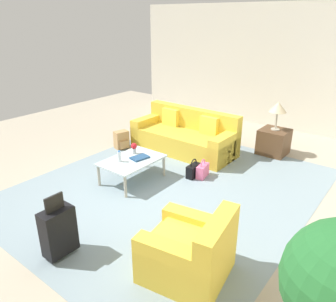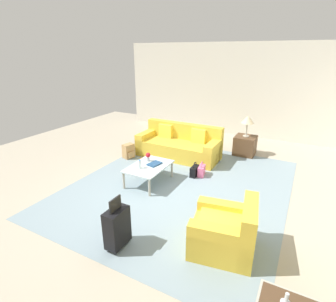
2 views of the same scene
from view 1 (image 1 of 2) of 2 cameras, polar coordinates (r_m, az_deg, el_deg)
name	(u,v)px [view 1 (image 1 of 2)]	position (r m, az deg, el deg)	size (l,w,h in m)	color
ground_plane	(138,198)	(5.44, -5.26, -8.16)	(12.00, 12.00, 0.00)	#A89E89
wall_left	(270,67)	(9.12, 17.28, 13.80)	(0.12, 8.00, 3.10)	beige
area_rug	(170,188)	(5.72, 0.34, -6.38)	(5.20, 4.40, 0.01)	gray
couch	(186,137)	(7.21, 3.12, 2.45)	(0.95, 2.27, 0.90)	gold
armchair	(192,255)	(3.84, 4.17, -17.54)	(0.98, 1.02, 0.83)	gold
coffee_table	(132,162)	(5.84, -6.30, -1.87)	(1.10, 0.75, 0.42)	silver
water_bottle	(119,157)	(5.72, -8.47, -0.97)	(0.06, 0.06, 0.20)	silver
coffee_table_book	(140,158)	(5.84, -4.94, -1.14)	(0.31, 0.21, 0.03)	navy
flower_vase	(134,147)	(6.01, -5.94, 0.65)	(0.11, 0.11, 0.21)	#B2B7BC
side_table	(274,142)	(7.38, 17.92, 1.55)	(0.58, 0.58, 0.54)	#513823
table_lamp	(278,108)	(7.16, 18.62, 7.15)	(0.36, 0.36, 0.60)	#ADA899
suitcase_black	(58,231)	(4.28, -18.54, -13.07)	(0.40, 0.22, 0.85)	black
handbag_black	(193,170)	(6.06, 4.45, -3.38)	(0.33, 0.15, 0.36)	black
handbag_orange	(130,160)	(6.53, -6.68, -1.49)	(0.34, 0.19, 0.36)	orange
handbag_pink	(203,170)	(6.07, 6.04, -3.40)	(0.34, 0.20, 0.36)	pink
backpack_tan	(122,140)	(7.41, -8.07, 1.89)	(0.34, 0.31, 0.40)	tan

